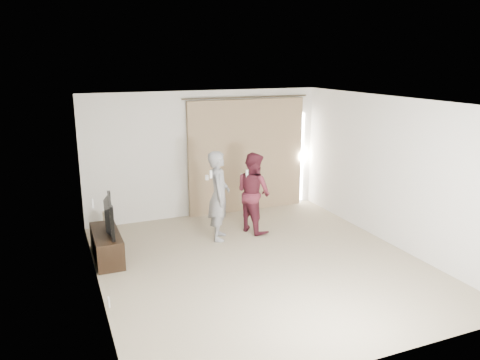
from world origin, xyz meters
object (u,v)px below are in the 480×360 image
at_px(tv, 104,216).
at_px(tv_console, 107,245).
at_px(person_man, 219,196).
at_px(person_woman, 253,192).

bearing_deg(tv, tv_console, 0.00).
xyz_separation_m(tv, person_man, (2.02, 0.14, 0.07)).
xyz_separation_m(tv, person_woman, (2.76, 0.27, 0.02)).
relative_size(person_man, person_woman, 1.07).
bearing_deg(person_woman, tv_console, -174.45).
xyz_separation_m(tv_console, person_man, (2.02, 0.14, 0.59)).
bearing_deg(person_man, tv, -176.07).
bearing_deg(person_man, tv_console, -176.07).
bearing_deg(tv_console, person_woman, 5.55).
bearing_deg(tv_console, tv, 0.00).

